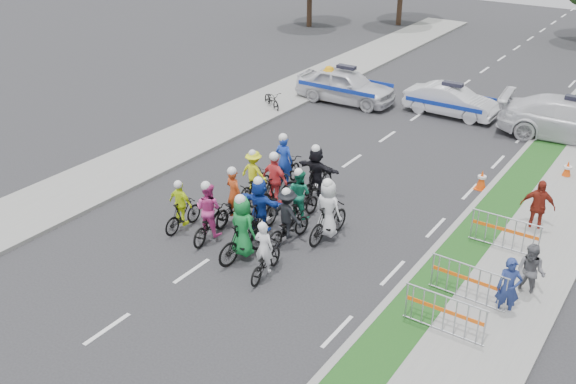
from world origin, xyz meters
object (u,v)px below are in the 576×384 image
Objects in this scene: rider_4 at (288,221)px; police_car_0 at (346,86)px; police_car_2 at (573,120)px; rider_3 at (182,210)px; rider_11 at (316,176)px; police_car_1 at (451,101)px; barrier_1 at (468,284)px; rider_12 at (285,170)px; rider_0 at (265,258)px; rider_10 at (254,179)px; barrier_2 at (504,235)px; rider_9 at (276,187)px; rider_2 at (210,217)px; rider_6 at (235,204)px; rider_7 at (328,216)px; spectator_1 at (530,273)px; spectator_0 at (508,288)px; rider_5 at (260,210)px; cone_1 at (567,170)px; rider_1 at (243,234)px; rider_8 at (300,201)px; parked_bike at (272,100)px; cone_0 at (482,180)px; barrier_0 at (444,316)px; spectator_2 at (538,207)px; marshal_hiviz at (329,83)px.

rider_4 reaches higher than police_car_0.
rider_3 is at bearing 144.04° from police_car_2.
rider_11 is 0.41× the size of police_car_0.
rider_4 is 13.19m from police_car_1.
rider_12 is at bearing 158.90° from barrier_1.
rider_0 is at bearing 114.23° from rider_12.
rider_10 is 0.86× the size of rider_12.
rider_11 is 6.21m from barrier_2.
rider_10 is 0.37× the size of police_car_0.
rider_9 is at bearing 174.12° from police_car_1.
rider_2 is at bearing 86.64° from rider_9.
rider_3 is at bearing 62.18° from rider_6.
rider_0 is 0.84× the size of rider_12.
rider_0 is 5.43m from rider_12.
rider_2 is at bearing 36.87° from rider_7.
rider_7 is 1.00× the size of rider_9.
spectator_1 reaches higher than barrier_2.
police_car_0 is 16.54m from spectator_0.
rider_7 is (1.81, 0.88, -0.03)m from rider_5.
rider_0 is 3.60m from rider_3.
rider_12 reaches higher than rider_4.
rider_0 is at bearing -115.71° from cone_1.
spectator_1 is 0.78× the size of barrier_1.
rider_4 reaches higher than rider_3.
spectator_1 is (1.65, -12.01, -0.05)m from police_car_2.
rider_12 is at bearing 138.54° from spectator_0.
rider_4 is (0.52, 1.43, -0.09)m from rider_1.
barrier_1 is (5.82, -1.22, -0.12)m from rider_8.
rider_7 is 1.16× the size of rider_10.
rider_9 is 9.79m from parked_bike.
police_car_1 is 7.19m from cone_1.
rider_6 is at bearing -158.60° from barrier_2.
rider_4 is 2.13m from rider_9.
rider_0 reaches higher than cone_0.
barrier_0 is at bearing 146.78° from rider_11.
rider_0 is 6.18m from spectator_0.
spectator_2 is 1.06× the size of parked_bike.
barrier_1 is at bearing 177.40° from marshal_hiviz.
marshal_hiviz reaches higher than spectator_0.
rider_1 is 3.10m from rider_9.
rider_11 is at bearing -115.58° from rider_2.
police_car_0 is 16.01m from spectator_1.
rider_2 reaches higher than barrier_2.
rider_7 reaches higher than barrier_1.
rider_9 reaches higher than cone_1.
barrier_1 is (6.89, -1.47, -0.21)m from rider_9.
rider_2 is 2.31m from rider_4.
spectator_1 is at bearing -177.46° from rider_8.
spectator_1 is (7.55, 1.17, -0.03)m from rider_5.
spectator_1 is at bearing -167.65° from rider_3.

